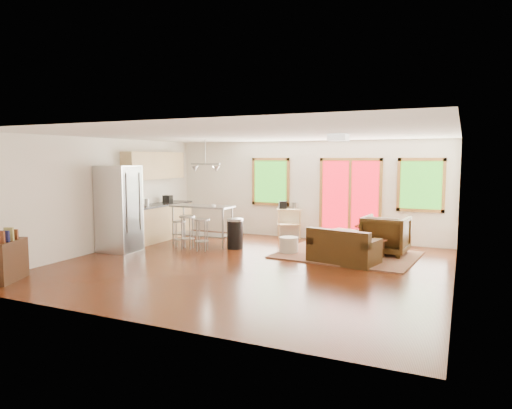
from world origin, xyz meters
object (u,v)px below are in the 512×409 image
at_px(coffee_table, 363,239).
at_px(island, 202,218).
at_px(kitchen_cart, 288,213).
at_px(refrigerator, 119,209).
at_px(armchair, 386,233).
at_px(rug, 347,255).
at_px(loveseat, 343,249).
at_px(ottoman, 343,240).

bearing_deg(coffee_table, island, -173.86).
bearing_deg(kitchen_cart, refrigerator, -131.59).
bearing_deg(armchair, rug, 35.38).
xyz_separation_m(coffee_table, kitchen_cart, (-2.28, 1.41, 0.32)).
height_order(coffee_table, armchair, armchair).
bearing_deg(kitchen_cart, loveseat, -48.74).
height_order(loveseat, armchair, armchair).
height_order(rug, armchair, armchair).
xyz_separation_m(loveseat, island, (-3.66, 0.54, 0.39)).
height_order(armchair, refrigerator, refrigerator).
bearing_deg(ottoman, island, -164.36).
distance_m(rug, refrigerator, 5.26).
bearing_deg(armchair, coffee_table, 35.07).
distance_m(coffee_table, armchair, 0.54).
bearing_deg(island, loveseat, -8.41).
height_order(armchair, kitchen_cart, kitchen_cart).
relative_size(rug, refrigerator, 1.47).
bearing_deg(loveseat, coffee_table, 89.92).
xyz_separation_m(coffee_table, refrigerator, (-5.19, -1.86, 0.62)).
relative_size(armchair, kitchen_cart, 0.97).
bearing_deg(coffee_table, armchair, 30.38).
distance_m(armchair, kitchen_cart, 2.97).
height_order(armchair, ottoman, armchair).
height_order(loveseat, island, island).
height_order(coffee_table, ottoman, ottoman).
relative_size(rug, island, 1.87).
xyz_separation_m(rug, refrigerator, (-4.88, -1.68, 0.97)).
bearing_deg(rug, ottoman, 110.56).
bearing_deg(kitchen_cart, coffee_table, -31.76).
bearing_deg(ottoman, refrigerator, -152.85).
height_order(rug, coffee_table, coffee_table).
distance_m(loveseat, ottoman, 1.51).
xyz_separation_m(refrigerator, kitchen_cart, (2.91, 3.28, -0.31)).
bearing_deg(kitchen_cart, island, -130.87).
xyz_separation_m(rug, armchair, (0.76, 0.45, 0.47)).
height_order(loveseat, refrigerator, refrigerator).
distance_m(rug, coffee_table, 0.50).
bearing_deg(island, rug, 3.73).
height_order(coffee_table, kitchen_cart, kitchen_cart).
xyz_separation_m(coffee_table, armchair, (0.45, 0.27, 0.12)).
xyz_separation_m(rug, coffee_table, (0.30, 0.18, 0.35)).
bearing_deg(island, refrigerator, -132.48).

